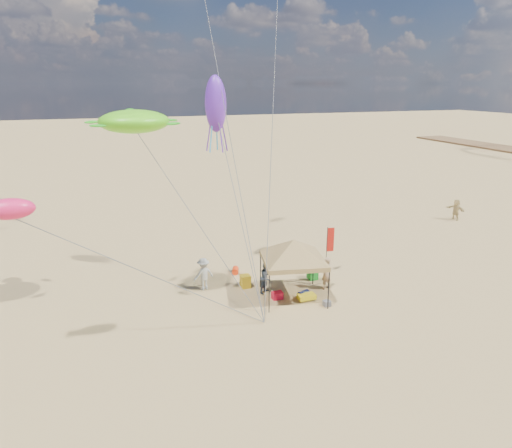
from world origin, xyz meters
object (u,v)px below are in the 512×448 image
at_px(chair_yellow, 245,281).
at_px(person_near_a, 326,273).
at_px(feather_flag, 329,242).
at_px(cooler_red, 277,295).
at_px(person_near_c, 204,274).
at_px(cooler_blue, 315,262).
at_px(person_far_c, 456,210).
at_px(person_near_b, 267,278).
at_px(canopy_tent, 294,242).
at_px(beach_cart, 306,297).
at_px(chair_green, 313,273).

bearing_deg(chair_yellow, person_near_a, -22.08).
bearing_deg(feather_flag, cooler_red, -152.86).
relative_size(chair_yellow, person_near_c, 0.40).
bearing_deg(chair_yellow, feather_flag, 2.19).
xyz_separation_m(feather_flag, person_near_a, (-1.13, -1.82, -0.99)).
relative_size(cooler_blue, person_far_c, 0.31).
bearing_deg(person_near_b, person_near_a, -46.59).
distance_m(chair_yellow, person_far_c, 21.01).
bearing_deg(cooler_red, feather_flag, 27.14).
bearing_deg(person_near_c, canopy_tent, 133.05).
bearing_deg(chair_yellow, cooler_blue, 17.65).
distance_m(beach_cart, person_near_c, 5.54).
distance_m(canopy_tent, cooler_blue, 5.49).
xyz_separation_m(cooler_red, beach_cart, (1.34, -0.64, 0.01)).
bearing_deg(person_near_c, feather_flag, 161.96).
bearing_deg(person_far_c, feather_flag, -82.84).
bearing_deg(canopy_tent, person_near_a, 9.33).
distance_m(cooler_red, person_far_c, 20.65).
height_order(cooler_red, beach_cart, cooler_red).
xyz_separation_m(beach_cart, person_near_a, (1.57, 0.89, 0.70)).
bearing_deg(feather_flag, person_near_b, -164.86).
bearing_deg(person_near_a, person_near_c, -36.10).
bearing_deg(feather_flag, cooler_blue, 96.16).
distance_m(feather_flag, cooler_red, 4.84).
xyz_separation_m(cooler_red, cooler_blue, (3.89, 3.46, 0.00)).
bearing_deg(person_near_a, canopy_tent, -7.72).
bearing_deg(beach_cart, person_near_b, 135.49).
xyz_separation_m(cooler_blue, person_near_a, (-0.98, -3.21, 0.71)).
bearing_deg(cooler_blue, beach_cart, -121.88).
bearing_deg(beach_cart, canopy_tent, 134.27).
bearing_deg(canopy_tent, beach_cart, -45.73).
relative_size(canopy_tent, person_near_a, 3.20).
relative_size(feather_flag, cooler_red, 5.22).
height_order(chair_green, chair_yellow, same).
bearing_deg(cooler_blue, person_near_c, -171.41).
relative_size(person_near_a, person_near_c, 1.02).
distance_m(feather_flag, beach_cart, 4.18).
xyz_separation_m(person_near_a, person_near_c, (-6.16, 2.13, -0.02)).
height_order(chair_yellow, person_near_a, person_near_a).
distance_m(feather_flag, person_near_a, 2.36).
bearing_deg(beach_cart, person_near_c, 146.67).
bearing_deg(cooler_blue, chair_yellow, -162.35).
bearing_deg(canopy_tent, chair_green, 40.88).
bearing_deg(cooler_red, person_far_c, 23.69).
bearing_deg(person_near_b, cooler_blue, -3.08).
distance_m(chair_green, person_near_a, 1.51).
bearing_deg(person_near_b, chair_green, -21.16).
distance_m(cooler_red, person_near_b, 1.15).
relative_size(chair_yellow, beach_cart, 0.78).
height_order(chair_green, person_far_c, person_far_c).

